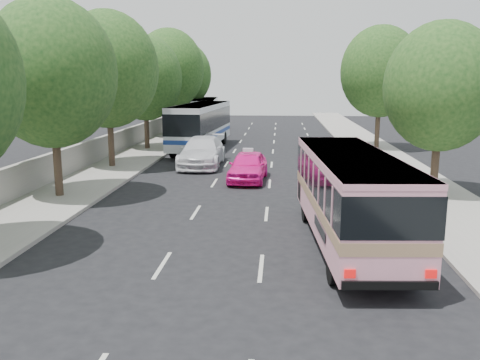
# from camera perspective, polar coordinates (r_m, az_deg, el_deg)

# --- Properties ---
(ground) EXTENTS (120.00, 120.00, 0.00)m
(ground) POSITION_cam_1_polar(r_m,az_deg,el_deg) (16.82, -0.80, -7.30)
(ground) COLOR black
(ground) RESTS_ON ground
(sidewalk_left) EXTENTS (4.00, 90.00, 0.15)m
(sidewalk_left) POSITION_cam_1_polar(r_m,az_deg,el_deg) (37.61, -10.97, 3.01)
(sidewalk_left) COLOR #9E998E
(sidewalk_left) RESTS_ON ground
(sidewalk_right) EXTENTS (4.00, 90.00, 0.12)m
(sidewalk_right) POSITION_cam_1_polar(r_m,az_deg,el_deg) (36.94, 15.40, 2.64)
(sidewalk_right) COLOR #9E998E
(sidewalk_right) RESTS_ON ground
(low_wall) EXTENTS (0.30, 90.00, 1.50)m
(low_wall) POSITION_cam_1_polar(r_m,az_deg,el_deg) (38.02, -13.64, 4.24)
(low_wall) COLOR #9E998E
(low_wall) RESTS_ON sidewalk_left
(tree_left_b) EXTENTS (5.70, 5.70, 8.88)m
(tree_left_b) POSITION_cam_1_polar(r_m,az_deg,el_deg) (23.96, -20.37, 11.70)
(tree_left_b) COLOR #38281E
(tree_left_b) RESTS_ON ground
(tree_left_c) EXTENTS (6.00, 6.00, 9.35)m
(tree_left_c) POSITION_cam_1_polar(r_m,az_deg,el_deg) (31.49, -14.58, 12.33)
(tree_left_c) COLOR #38281E
(tree_left_c) RESTS_ON ground
(tree_left_d) EXTENTS (5.52, 5.52, 8.60)m
(tree_left_d) POSITION_cam_1_polar(r_m,az_deg,el_deg) (39.12, -10.55, 11.51)
(tree_left_d) COLOR #38281E
(tree_left_d) RESTS_ON ground
(tree_left_e) EXTENTS (6.30, 6.30, 9.82)m
(tree_left_e) POSITION_cam_1_polar(r_m,az_deg,el_deg) (46.89, -7.91, 12.50)
(tree_left_e) COLOR #38281E
(tree_left_e) RESTS_ON ground
(tree_left_f) EXTENTS (5.88, 5.88, 9.16)m
(tree_left_f) POSITION_cam_1_polar(r_m,az_deg,el_deg) (54.76, -6.29, 11.90)
(tree_left_f) COLOR #38281E
(tree_left_f) RESTS_ON ground
(tree_right_near) EXTENTS (5.10, 5.10, 7.95)m
(tree_right_near) POSITION_cam_1_polar(r_m,az_deg,el_deg) (24.91, 21.87, 10.14)
(tree_right_near) COLOR #38281E
(tree_right_near) RESTS_ON ground
(tree_right_far) EXTENTS (6.00, 6.00, 9.35)m
(tree_right_far) POSITION_cam_1_polar(r_m,az_deg,el_deg) (40.54, 15.62, 11.97)
(tree_right_far) COLOR #38281E
(tree_right_far) RESTS_ON ground
(pink_bus) EXTENTS (3.07, 9.63, 3.02)m
(pink_bus) POSITION_cam_1_polar(r_m,az_deg,el_deg) (16.68, 12.29, -1.01)
(pink_bus) COLOR pink
(pink_bus) RESTS_ON ground
(pink_taxi) EXTENTS (2.13, 4.71, 1.57)m
(pink_taxi) POSITION_cam_1_polar(r_m,az_deg,el_deg) (27.08, 0.91, 1.57)
(pink_taxi) COLOR #FF169B
(pink_taxi) RESTS_ON ground
(white_pickup) EXTENTS (2.55, 6.18, 1.79)m
(white_pickup) POSITION_cam_1_polar(r_m,az_deg,el_deg) (31.76, -4.27, 3.18)
(white_pickup) COLOR silver
(white_pickup) RESTS_ON ground
(tour_coach_front) EXTENTS (3.31, 11.80, 3.49)m
(tour_coach_front) POSITION_cam_1_polar(r_m,az_deg,el_deg) (38.92, -4.41, 6.46)
(tour_coach_front) COLOR white
(tour_coach_front) RESTS_ON ground
(tour_coach_rear) EXTENTS (3.31, 11.35, 3.35)m
(tour_coach_rear) POSITION_cam_1_polar(r_m,az_deg,el_deg) (52.62, -4.07, 7.63)
(tour_coach_rear) COLOR white
(tour_coach_rear) RESTS_ON ground
(taxi_roof_sign) EXTENTS (0.56, 0.21, 0.18)m
(taxi_roof_sign) POSITION_cam_1_polar(r_m,az_deg,el_deg) (26.94, 0.91, 3.40)
(taxi_roof_sign) COLOR silver
(taxi_roof_sign) RESTS_ON pink_taxi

